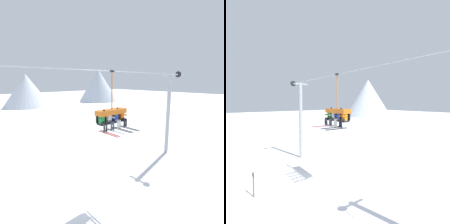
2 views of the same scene
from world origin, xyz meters
TOP-DOWN VIEW (x-y plane):
  - ground_plane at (0.00, 0.00)m, footprint 200.00×200.00m
  - mountain_peak_central at (9.94, 43.70)m, footprint 12.59×12.59m
  - mountain_peak_east at (33.69, 41.11)m, footprint 13.92×13.92m
  - lift_tower_far at (9.81, -0.02)m, footprint 0.36×1.88m
  - lift_cable at (1.79, -0.80)m, footprint 18.05×0.05m
  - chairlift_chair at (1.40, -0.73)m, footprint 2.14×0.74m
  - skier_green at (0.54, -0.94)m, footprint 0.48×1.70m
  - skier_white at (1.11, -0.95)m, footprint 0.46×1.70m
  - skier_blue at (1.69, -0.94)m, footprint 0.48×1.70m
  - skier_orange at (2.26, -0.95)m, footprint 0.46×1.70m

SIDE VIEW (x-z plane):
  - ground_plane at x=0.00m, z-range 0.00..0.00m
  - lift_tower_far at x=9.81m, z-range 0.17..8.36m
  - mountain_peak_central at x=9.94m, z-range 0.00..9.12m
  - skier_white at x=1.11m, z-range 4.36..5.59m
  - skier_orange at x=2.26m, z-range 4.36..5.59m
  - skier_green at x=0.54m, z-range 4.32..5.66m
  - skier_blue at x=1.69m, z-range 4.32..5.66m
  - chairlift_chair at x=1.40m, z-range 3.51..7.08m
  - mountain_peak_east at x=33.69m, z-range 0.00..11.19m
  - lift_cable at x=1.79m, z-range 7.89..7.94m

